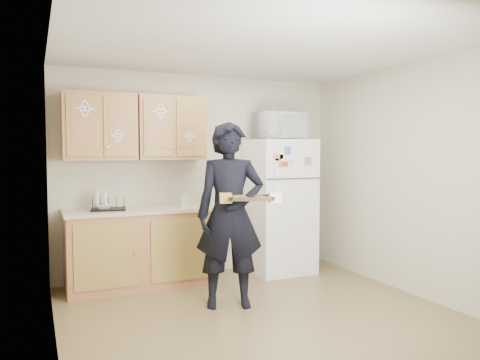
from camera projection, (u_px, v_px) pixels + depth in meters
name	position (u px, v px, depth m)	size (l,w,h in m)	color
floor	(263.00, 317.00, 4.37)	(3.60, 3.60, 0.00)	brown
ceiling	(264.00, 46.00, 4.22)	(3.60, 3.60, 0.00)	silver
wall_back	(200.00, 175.00, 5.94)	(3.60, 0.04, 2.50)	#B9B196
wall_front	(406.00, 204.00, 2.65)	(3.60, 0.04, 2.50)	#B9B196
wall_left	(53.00, 191.00, 3.57)	(0.04, 3.60, 2.50)	#B9B196
wall_right	(413.00, 179.00, 5.02)	(0.04, 3.60, 2.50)	#B9B196
refrigerator	(280.00, 206.00, 6.01)	(0.75, 0.70, 1.70)	white
base_cabinet	(139.00, 249.00, 5.36)	(1.60, 0.60, 0.86)	#9C6635
countertop	(139.00, 210.00, 5.33)	(1.64, 0.64, 0.04)	beige
upper_cab_left	(99.00, 127.00, 5.23)	(0.80, 0.33, 0.75)	#9C6635
upper_cab_right	(171.00, 128.00, 5.56)	(0.80, 0.33, 0.75)	#9C6635
cereal_box	(304.00, 252.00, 6.48)	(0.20, 0.07, 0.32)	gold
person	(230.00, 215.00, 4.64)	(0.67, 0.44, 1.84)	black
baking_tray	(250.00, 199.00, 4.40)	(0.41, 0.30, 0.04)	black
pizza_front_left	(241.00, 198.00, 4.32)	(0.14, 0.14, 0.02)	orange
pizza_front_right	(261.00, 198.00, 4.34)	(0.14, 0.14, 0.02)	orange
pizza_back_left	(240.00, 196.00, 4.46)	(0.14, 0.14, 0.02)	orange
microwave	(281.00, 126.00, 5.90)	(0.61, 0.41, 0.34)	white
foil_pan	(278.00, 110.00, 5.90)	(0.37, 0.26, 0.08)	#AAAAB1
dish_rack	(108.00, 203.00, 5.17)	(0.37, 0.28, 0.15)	black
bowl	(103.00, 206.00, 5.15)	(0.21, 0.21, 0.05)	white
soap_bottle	(184.00, 199.00, 5.45)	(0.09, 0.09, 0.20)	white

